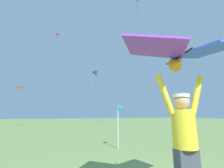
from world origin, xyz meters
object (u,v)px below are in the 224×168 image
object	(u,v)px
kite_flyer_person	(185,140)
distant_kite_blue_mid_left	(96,74)
distant_kite_orange_mid_right	(20,87)
distant_kite_magenta_low_left	(57,35)
held_stunt_kite	(181,52)
marker_flag	(120,110)

from	to	relation	value
kite_flyer_person	distant_kite_blue_mid_left	xyz separation A→B (m)	(9.71, 30.55, 9.41)
distant_kite_orange_mid_right	distant_kite_magenta_low_left	distance (m)	20.63
distant_kite_magenta_low_left	distant_kite_blue_mid_left	world-z (taller)	distant_kite_magenta_low_left
held_stunt_kite	distant_kite_magenta_low_left	bearing A→B (deg)	87.79
held_stunt_kite	marker_flag	distance (m)	4.41
held_stunt_kite	distant_kite_orange_mid_right	xyz separation A→B (m)	(-3.69, 19.22, 2.21)
distant_kite_blue_mid_left	distant_kite_orange_mid_right	bearing A→B (deg)	-139.67
kite_flyer_person	distant_kite_magenta_low_left	xyz separation A→B (m)	(1.25, 32.98, 18.01)
kite_flyer_person	distant_kite_orange_mid_right	bearing A→B (deg)	100.99
held_stunt_kite	distant_kite_magenta_low_left	world-z (taller)	distant_kite_magenta_low_left
kite_flyer_person	held_stunt_kite	xyz separation A→B (m)	(-0.03, -0.08, 1.33)
distant_kite_orange_mid_right	held_stunt_kite	bearing A→B (deg)	-79.13
held_stunt_kite	distant_kite_magenta_low_left	xyz separation A→B (m)	(1.27, 33.07, 16.68)
held_stunt_kite	marker_flag	xyz separation A→B (m)	(1.22, 4.16, -0.78)
distant_kite_magenta_low_left	marker_flag	xyz separation A→B (m)	(-0.05, -28.90, -17.47)
kite_flyer_person	distant_kite_blue_mid_left	distance (m)	33.41
held_stunt_kite	distant_kite_magenta_low_left	distance (m)	37.06
held_stunt_kite	marker_flag	world-z (taller)	held_stunt_kite
kite_flyer_person	held_stunt_kite	distance (m)	1.33
held_stunt_kite	distant_kite_orange_mid_right	bearing A→B (deg)	100.87
distant_kite_blue_mid_left	marker_flag	distance (m)	29.18
held_stunt_kite	marker_flag	bearing A→B (deg)	73.67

